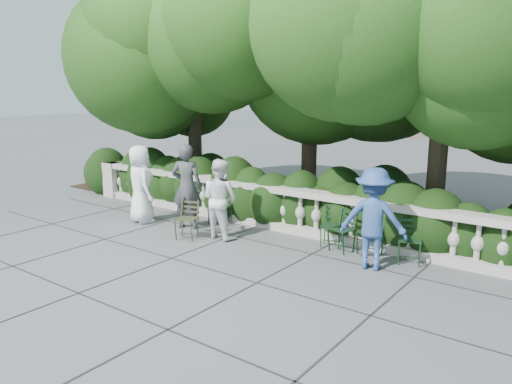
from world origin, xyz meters
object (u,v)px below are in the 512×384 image
Objects in this scene: chair_weathered at (184,241)px; person_woman_grey at (187,186)px; chair_b at (216,225)px; person_older_blue at (373,219)px; chair_e at (366,256)px; chair_f at (336,253)px; person_businessman at (141,184)px; chair_d at (408,266)px; chair_c at (330,249)px; person_casual_man at (220,199)px; chair_a at (220,226)px.

person_woman_grey is (-0.64, 0.77, 0.96)m from chair_weathered.
chair_b is 0.46× the size of person_older_blue.
chair_e is 3.72m from chair_weathered.
person_businessman is at bearing -158.98° from chair_f.
chair_weathered is (-4.29, -1.34, 0.00)m from chair_d.
person_casual_man is at bearing -178.05° from chair_c.
person_casual_man is (0.58, -0.66, 0.85)m from chair_a.
chair_d is at bearing -168.36° from person_casual_man.
chair_a is 1.32m from chair_weathered.
chair_c is at bearing 6.88° from chair_weathered.
chair_f is at bearing -49.10° from chair_c.
person_older_blue is (-0.51, -0.47, 0.91)m from chair_d.
person_older_blue reaches higher than chair_f.
person_older_blue reaches higher than person_casual_man.
person_businessman reaches higher than chair_a.
chair_d and chair_e have the same top height.
chair_f is (3.05, -0.08, 0.00)m from chair_a.
chair_b and chair_f have the same top height.
chair_d is 1.00× the size of chair_weathered.
chair_f is 0.46× the size of person_businessman.
person_businessman reaches higher than chair_c.
chair_e is 3.21m from person_casual_man.
chair_c is 0.27m from chair_f.
chair_c is at bearing -144.45° from person_businessman.
person_woman_grey is (-3.55, -0.46, 0.96)m from chair_f.
chair_b is at bearing 161.30° from chair_d.
chair_d is 5.06m from person_woman_grey.
person_older_blue is (1.10, -0.50, 0.91)m from chair_c.
person_woman_grey is at bearing -160.44° from chair_f.
chair_a is 1.00× the size of chair_weathered.
person_woman_grey is 4.42m from person_older_blue.
person_businessman is (-5.31, -0.92, 0.92)m from chair_e.
chair_d is 1.14m from person_older_blue.
person_woman_grey is at bearing -142.54° from person_businessman.
chair_e is 0.49× the size of person_casual_man.
chair_f is 3.16m from chair_weathered.
chair_d is 4.01m from person_casual_man.
chair_f is 0.44× the size of person_woman_grey.
chair_b is at bearing -20.65° from person_older_blue.
chair_a is 4.06m from person_older_blue.
chair_a is at bearing -169.36° from chair_f.
person_older_blue reaches higher than chair_d.
chair_a is 1.00× the size of chair_e.
chair_c is 2.51m from person_casual_man.
chair_c is 1.00× the size of chair_weathered.
chair_d is 0.46× the size of person_businessman.
chair_weathered is at bearing -100.80° from chair_b.
chair_c and chair_f have the same top height.
chair_weathered is at bearing -144.96° from chair_f.
chair_a is 1.22m from person_casual_man.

